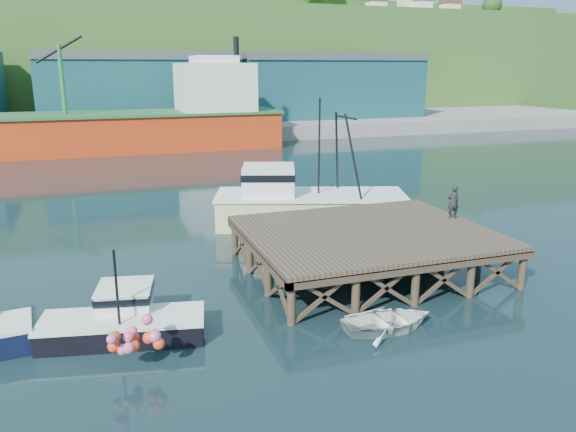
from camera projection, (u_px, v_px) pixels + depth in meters
name	position (u px, v px, depth m)	size (l,w,h in m)	color
ground	(263.00, 283.00, 27.04)	(300.00, 300.00, 0.00)	black
wharf	(368.00, 235.00, 28.11)	(12.00, 10.00, 2.62)	brown
far_quay	(139.00, 124.00, 90.66)	(160.00, 40.00, 2.00)	gray
warehouse_mid	(139.00, 91.00, 84.68)	(28.00, 16.00, 9.00)	#1A5058
warehouse_right	(322.00, 88.00, 94.19)	(30.00, 16.00, 9.00)	#1A5058
cargo_ship	(80.00, 125.00, 67.31)	(55.50, 10.00, 13.75)	red
hillside	(123.00, 62.00, 115.46)	(220.00, 50.00, 22.00)	#2D511E
boat_black	(124.00, 319.00, 21.55)	(6.46, 5.36, 3.79)	black
trawler	(307.00, 200.00, 36.42)	(13.01, 8.04, 8.21)	beige
dinghy	(388.00, 321.00, 22.12)	(2.69, 3.77, 0.78)	white
dockworker	(453.00, 202.00, 30.20)	(0.66, 0.44, 1.82)	black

